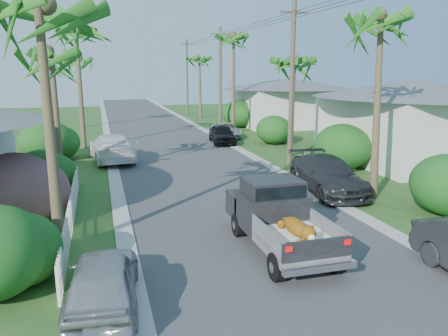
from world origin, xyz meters
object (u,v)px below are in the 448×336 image
object	(u,v)px
parked_car_rf	(222,134)
palm_l_d	(77,58)
palm_r_c	(234,36)
palm_r_b	(294,60)
palm_r_a	(384,16)
utility_pole_b	(292,84)
parked_car_rm	(327,175)
utility_pole_d	(187,77)
parked_car_rd	(226,130)
house_right_near	(412,124)
pickup_truck	(275,214)
parked_car_lf	(112,148)
palm_r_d	(200,58)
palm_l_b	(51,52)
palm_l_a	(39,7)
utility_pole_c	(220,79)
palm_l_c	(76,31)
parked_car_ln	(103,282)
house_right_far	(287,104)

from	to	relation	value
parked_car_rf	palm_l_d	bearing A→B (deg)	134.93
parked_car_rf	palm_r_c	xyz separation A→B (m)	(2.33, 4.80, 7.41)
palm_r_b	palm_r_a	bearing A→B (deg)	-91.91
utility_pole_b	parked_car_rm	bearing A→B (deg)	-98.11
utility_pole_d	parked_car_rd	bearing A→B (deg)	-91.82
parked_car_rm	utility_pole_d	distance (m)	36.13
palm_r_c	utility_pole_d	bearing A→B (deg)	92.02
palm_r_b	house_right_near	world-z (taller)	palm_r_b
pickup_truck	parked_car_lf	size ratio (longest dim) A/B	0.92
palm_r_c	palm_r_d	distance (m)	14.07
palm_l_b	palm_r_a	bearing A→B (deg)	-24.61
palm_l_a	palm_l_d	xyz separation A→B (m)	(-0.30, 31.00, -0.49)
palm_r_a	utility_pole_d	xyz separation A→B (m)	(-0.70, 37.00, -2.82)
utility_pole_d	pickup_truck	bearing A→B (deg)	-97.56
parked_car_rf	utility_pole_c	size ratio (longest dim) A/B	0.45
palm_l_c	house_right_near	xyz separation A→B (m)	(19.00, -10.00, -5.69)
palm_l_b	palm_l_d	xyz separation A→B (m)	(0.30, 22.00, 0.29)
palm_l_a	palm_r_d	distance (m)	39.12
palm_r_c	utility_pole_c	world-z (taller)	palm_r_c
parked_car_rf	palm_l_b	xyz separation A→B (m)	(-10.67, -9.20, 5.45)
parked_car_rm	palm_r_d	size ratio (longest dim) A/B	0.66
palm_l_d	palm_l_c	bearing A→B (deg)	-87.61
palm_r_d	utility_pole_b	bearing A→B (deg)	-91.91
utility_pole_c	parked_car_rd	bearing A→B (deg)	-98.68
parked_car_rm	parked_car_ln	world-z (taller)	parked_car_rm
palm_r_c	utility_pole_b	distance (m)	13.48
palm_r_b	utility_pole_c	xyz separation A→B (m)	(-1.00, 13.00, -1.35)
parked_car_rf	house_right_far	xyz separation A→B (m)	(9.13, 8.80, 1.43)
pickup_truck	utility_pole_d	bearing A→B (deg)	82.44
palm_l_b	palm_r_c	size ratio (longest dim) A/B	0.79
palm_r_d	utility_pole_d	xyz separation A→B (m)	(-0.90, 3.00, -2.14)
parked_car_rf	palm_r_a	bearing A→B (deg)	-74.99
palm_l_b	house_right_far	size ratio (longest dim) A/B	0.82
palm_r_d	palm_r_a	bearing A→B (deg)	-90.34
parked_car_ln	utility_pole_b	size ratio (longest dim) A/B	0.43
house_right_near	parked_car_ln	bearing A→B (deg)	-145.49
palm_r_b	palm_l_c	bearing A→B (deg)	150.95
house_right_near	palm_l_b	bearing A→B (deg)	180.00
house_right_far	utility_pole_b	bearing A→B (deg)	-113.52
utility_pole_b	utility_pole_c	world-z (taller)	same
palm_r_c	utility_pole_b	size ratio (longest dim) A/B	1.04
palm_l_c	palm_r_c	distance (m)	12.84
palm_l_c	palm_r_a	bearing A→B (deg)	-52.45
parked_car_rm	parked_car_rf	distance (m)	14.15
pickup_truck	palm_r_b	xyz separation A→B (m)	(6.44, 12.99, 4.94)
parked_car_rf	parked_car_rd	distance (m)	3.09
palm_l_c	palm_r_a	size ratio (longest dim) A/B	1.06
pickup_truck	palm_l_a	distance (m)	8.75
palm_l_a	utility_pole_c	world-z (taller)	utility_pole_c
parked_car_rm	house_right_far	xyz separation A→B (m)	(8.24, 22.91, 1.35)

